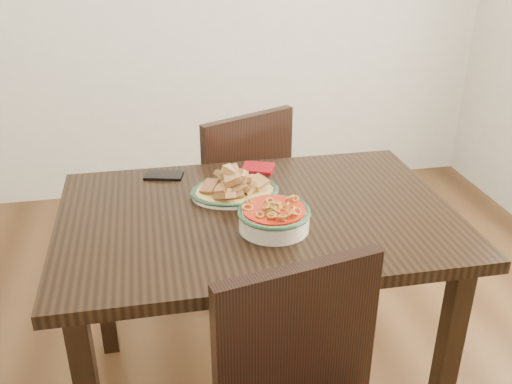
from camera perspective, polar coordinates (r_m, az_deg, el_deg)
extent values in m
plane|color=#3E2613|center=(2.28, -0.24, -18.35)|extent=(3.50, 3.50, 0.00)
cube|color=black|center=(1.81, 0.12, -2.55)|extent=(1.24, 0.83, 0.04)
cube|color=black|center=(1.94, 18.56, -15.37)|extent=(0.06, 0.06, 0.71)
cube|color=black|center=(2.28, -15.14, -8.09)|extent=(0.06, 0.06, 0.71)
cube|color=black|center=(2.42, 11.24, -5.44)|extent=(0.06, 0.06, 0.71)
cube|color=black|center=(2.57, -3.18, -1.05)|extent=(0.56, 0.56, 0.04)
cube|color=black|center=(2.88, -2.08, -2.89)|extent=(0.04, 0.04, 0.41)
cube|color=black|center=(2.73, -8.02, -4.88)|extent=(0.04, 0.04, 0.41)
cube|color=black|center=(2.64, 2.07, -5.78)|extent=(0.04, 0.04, 0.41)
cube|color=black|center=(2.48, -4.22, -8.19)|extent=(0.04, 0.04, 0.41)
cube|color=black|center=(2.32, -0.77, 2.50)|extent=(0.40, 0.21, 0.44)
cube|color=black|center=(1.42, 4.13, -14.90)|extent=(0.42, 0.13, 0.44)
ellipsoid|color=white|center=(1.91, -2.14, -0.08)|extent=(0.29, 0.22, 0.02)
ellipsoid|color=gold|center=(1.90, -2.15, 0.08)|extent=(0.28, 0.21, 0.01)
torus|color=#173421|center=(1.90, -2.15, 0.13)|extent=(0.23, 0.23, 0.01)
cylinder|color=beige|center=(1.70, 1.81, -2.77)|extent=(0.21, 0.21, 0.06)
torus|color=#193822|center=(1.68, 1.82, -2.00)|extent=(0.22, 0.22, 0.02)
cylinder|color=#981607|center=(1.68, 1.83, -1.85)|extent=(0.19, 0.19, 0.01)
cube|color=black|center=(2.07, -9.20, 1.64)|extent=(0.15, 0.10, 0.01)
cube|color=maroon|center=(2.10, 0.20, 2.42)|extent=(0.14, 0.13, 0.01)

